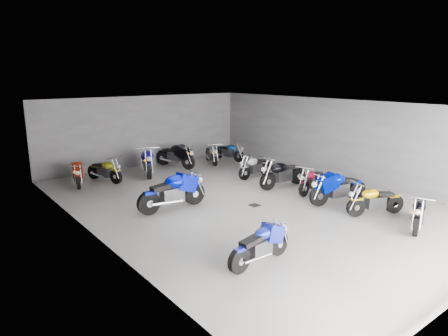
{
  "coord_description": "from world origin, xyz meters",
  "views": [
    {
      "loc": [
        -8.36,
        -9.6,
        4.15
      ],
      "look_at": [
        -0.14,
        0.94,
        1.0
      ],
      "focal_mm": 32.0,
      "sensor_mm": 36.0,
      "label": 1
    }
  ],
  "objects_px": {
    "motorcycle_back_e": "(212,154)",
    "motorcycle_back_b": "(105,170)",
    "motorcycle_right_d": "(312,180)",
    "motorcycle_right_b": "(375,200)",
    "motorcycle_right_c": "(338,188)",
    "motorcycle_left_e": "(173,192)",
    "motorcycle_back_d": "(176,156)",
    "motorcycle_left_b": "(261,245)",
    "drain_grate": "(255,205)",
    "motorcycle_right_f": "(255,166)",
    "motorcycle_back_a": "(77,173)",
    "motorcycle_right_e": "(283,174)",
    "motorcycle_right_a": "(419,212)",
    "motorcycle_back_f": "(228,152)",
    "motorcycle_back_c": "(147,161)"
  },
  "relations": [
    {
      "from": "motorcycle_right_e",
      "to": "motorcycle_back_f",
      "type": "height_order",
      "value": "motorcycle_right_e"
    },
    {
      "from": "drain_grate",
      "to": "motorcycle_right_d",
      "type": "bearing_deg",
      "value": -3.72
    },
    {
      "from": "motorcycle_right_c",
      "to": "motorcycle_right_b",
      "type": "bearing_deg",
      "value": -168.23
    },
    {
      "from": "motorcycle_left_e",
      "to": "motorcycle_back_a",
      "type": "xyz_separation_m",
      "value": [
        -1.43,
        4.7,
        -0.09
      ]
    },
    {
      "from": "motorcycle_right_f",
      "to": "motorcycle_back_a",
      "type": "bearing_deg",
      "value": 54.51
    },
    {
      "from": "motorcycle_right_b",
      "to": "drain_grate",
      "type": "bearing_deg",
      "value": 61.83
    },
    {
      "from": "motorcycle_back_d",
      "to": "motorcycle_right_b",
      "type": "bearing_deg",
      "value": 83.1
    },
    {
      "from": "motorcycle_right_a",
      "to": "motorcycle_back_b",
      "type": "bearing_deg",
      "value": 3.68
    },
    {
      "from": "motorcycle_right_b",
      "to": "motorcycle_right_c",
      "type": "xyz_separation_m",
      "value": [
        0.05,
        1.38,
        0.08
      ]
    },
    {
      "from": "motorcycle_right_d",
      "to": "motorcycle_back_f",
      "type": "height_order",
      "value": "motorcycle_back_f"
    },
    {
      "from": "motorcycle_right_e",
      "to": "motorcycle_back_c",
      "type": "bearing_deg",
      "value": 36.63
    },
    {
      "from": "motorcycle_back_f",
      "to": "motorcycle_left_b",
      "type": "bearing_deg",
      "value": 39.03
    },
    {
      "from": "motorcycle_left_e",
      "to": "motorcycle_back_e",
      "type": "bearing_deg",
      "value": 134.38
    },
    {
      "from": "drain_grate",
      "to": "motorcycle_back_d",
      "type": "xyz_separation_m",
      "value": [
        0.84,
        6.26,
        0.54
      ]
    },
    {
      "from": "motorcycle_back_e",
      "to": "motorcycle_right_e",
      "type": "bearing_deg",
      "value": 107.99
    },
    {
      "from": "motorcycle_left_e",
      "to": "motorcycle_right_d",
      "type": "height_order",
      "value": "motorcycle_left_e"
    },
    {
      "from": "motorcycle_right_f",
      "to": "motorcycle_back_e",
      "type": "bearing_deg",
      "value": -10.3
    },
    {
      "from": "motorcycle_right_c",
      "to": "motorcycle_back_c",
      "type": "relative_size",
      "value": 0.96
    },
    {
      "from": "motorcycle_back_a",
      "to": "motorcycle_back_c",
      "type": "bearing_deg",
      "value": -168.39
    },
    {
      "from": "motorcycle_right_e",
      "to": "motorcycle_back_e",
      "type": "distance_m",
      "value": 5.0
    },
    {
      "from": "motorcycle_back_a",
      "to": "motorcycle_back_c",
      "type": "height_order",
      "value": "motorcycle_back_c"
    },
    {
      "from": "motorcycle_left_b",
      "to": "motorcycle_right_f",
      "type": "distance_m",
      "value": 7.72
    },
    {
      "from": "motorcycle_left_b",
      "to": "motorcycle_back_d",
      "type": "xyz_separation_m",
      "value": [
        3.47,
        9.35,
        0.1
      ]
    },
    {
      "from": "motorcycle_left_e",
      "to": "motorcycle_back_f",
      "type": "xyz_separation_m",
      "value": [
        5.89,
        4.61,
        -0.12
      ]
    },
    {
      "from": "motorcycle_right_a",
      "to": "motorcycle_right_e",
      "type": "height_order",
      "value": "motorcycle_right_e"
    },
    {
      "from": "motorcycle_right_e",
      "to": "motorcycle_right_d",
      "type": "bearing_deg",
      "value": -159.35
    },
    {
      "from": "motorcycle_right_b",
      "to": "motorcycle_right_e",
      "type": "xyz_separation_m",
      "value": [
        0.03,
        3.84,
        0.07
      ]
    },
    {
      "from": "motorcycle_right_e",
      "to": "motorcycle_back_a",
      "type": "height_order",
      "value": "motorcycle_right_e"
    },
    {
      "from": "motorcycle_right_b",
      "to": "motorcycle_right_c",
      "type": "height_order",
      "value": "motorcycle_right_c"
    },
    {
      "from": "motorcycle_right_d",
      "to": "motorcycle_right_b",
      "type": "bearing_deg",
      "value": 158.51
    },
    {
      "from": "motorcycle_left_b",
      "to": "drain_grate",
      "type": "bearing_deg",
      "value": 134.88
    },
    {
      "from": "motorcycle_right_d",
      "to": "motorcycle_back_d",
      "type": "height_order",
      "value": "motorcycle_back_d"
    },
    {
      "from": "motorcycle_right_d",
      "to": "motorcycle_back_c",
      "type": "bearing_deg",
      "value": 16.46
    },
    {
      "from": "motorcycle_back_b",
      "to": "motorcycle_back_f",
      "type": "bearing_deg",
      "value": 162.24
    },
    {
      "from": "motorcycle_right_b",
      "to": "motorcycle_left_e",
      "type": "bearing_deg",
      "value": 70.84
    },
    {
      "from": "motorcycle_right_e",
      "to": "motorcycle_back_d",
      "type": "bearing_deg",
      "value": 19.05
    },
    {
      "from": "motorcycle_back_c",
      "to": "motorcycle_back_d",
      "type": "bearing_deg",
      "value": -142.22
    },
    {
      "from": "drain_grate",
      "to": "motorcycle_right_b",
      "type": "bearing_deg",
      "value": -51.88
    },
    {
      "from": "motorcycle_left_e",
      "to": "motorcycle_right_d",
      "type": "distance_m",
      "value": 5.1
    },
    {
      "from": "motorcycle_back_b",
      "to": "motorcycle_back_e",
      "type": "height_order",
      "value": "motorcycle_back_b"
    },
    {
      "from": "motorcycle_back_e",
      "to": "motorcycle_back_b",
      "type": "bearing_deg",
      "value": 23.13
    },
    {
      "from": "motorcycle_back_f",
      "to": "motorcycle_right_d",
      "type": "bearing_deg",
      "value": 64.45
    },
    {
      "from": "motorcycle_back_b",
      "to": "motorcycle_back_e",
      "type": "bearing_deg",
      "value": 162.71
    },
    {
      "from": "motorcycle_right_d",
      "to": "motorcycle_right_e",
      "type": "relative_size",
      "value": 0.84
    },
    {
      "from": "motorcycle_right_f",
      "to": "motorcycle_back_d",
      "type": "distance_m",
      "value": 3.91
    },
    {
      "from": "motorcycle_right_c",
      "to": "motorcycle_right_e",
      "type": "distance_m",
      "value": 2.46
    },
    {
      "from": "motorcycle_right_d",
      "to": "motorcycle_right_c",
      "type": "bearing_deg",
      "value": 152.6
    },
    {
      "from": "drain_grate",
      "to": "motorcycle_back_c",
      "type": "bearing_deg",
      "value": 98.24
    },
    {
      "from": "motorcycle_right_a",
      "to": "motorcycle_back_f",
      "type": "height_order",
      "value": "motorcycle_right_a"
    },
    {
      "from": "drain_grate",
      "to": "motorcycle_back_a",
      "type": "height_order",
      "value": "motorcycle_back_a"
    }
  ]
}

